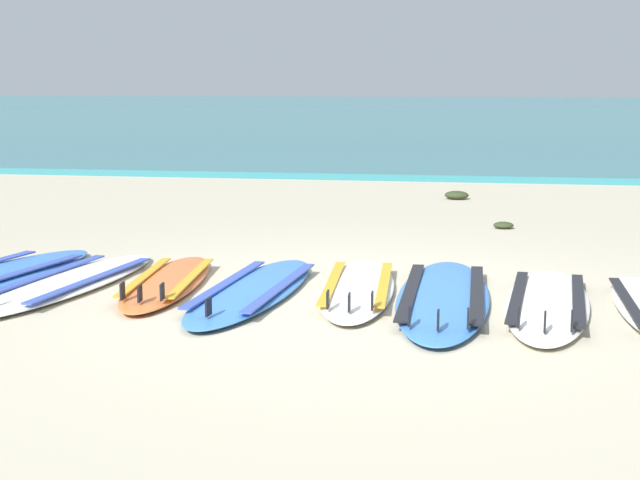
{
  "coord_description": "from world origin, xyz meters",
  "views": [
    {
      "loc": [
        0.8,
        -6.05,
        1.5
      ],
      "look_at": [
        -0.39,
        1.05,
        0.25
      ],
      "focal_mm": 52.4,
      "sensor_mm": 36.0,
      "label": 1
    }
  ],
  "objects": [
    {
      "name": "surfboard_4",
      "position": [
        -0.72,
        0.16,
        0.04
      ],
      "size": [
        0.74,
        2.28,
        0.18
      ],
      "color": "#3875CC",
      "rests_on": "ground"
    },
    {
      "name": "surfboard_6",
      "position": [
        0.61,
        0.17,
        0.04
      ],
      "size": [
        0.63,
        2.48,
        0.18
      ],
      "color": "#3875CC",
      "rests_on": "ground"
    },
    {
      "name": "surfboard_3",
      "position": [
        -1.39,
        0.31,
        0.04
      ],
      "size": [
        0.65,
        1.96,
        0.18
      ],
      "color": "orange",
      "rests_on": "ground"
    },
    {
      "name": "surfboard_7",
      "position": [
        1.29,
        0.11,
        0.04
      ],
      "size": [
        0.74,
        2.21,
        0.18
      ],
      "color": "silver",
      "rests_on": "ground"
    },
    {
      "name": "seaweed_clump_mid_sand",
      "position": [
        0.57,
        5.72,
        0.05
      ],
      "size": [
        0.3,
        0.24,
        0.11
      ],
      "primitive_type": "ellipsoid",
      "color": "#2D381E",
      "rests_on": "ground"
    },
    {
      "name": "seaweed_clump_near_shoreline",
      "position": [
        1.09,
        3.44,
        0.04
      ],
      "size": [
        0.2,
        0.16,
        0.07
      ],
      "primitive_type": "ellipsoid",
      "color": "#2D381E",
      "rests_on": "ground"
    },
    {
      "name": "ground_plane",
      "position": [
        0.0,
        0.0,
        0.0
      ],
      "size": [
        80.0,
        80.0,
        0.0
      ],
      "primitive_type": "plane",
      "color": "#B7AD93"
    },
    {
      "name": "surfboard_2",
      "position": [
        -2.1,
        0.17,
        0.04
      ],
      "size": [
        0.89,
        2.34,
        0.18
      ],
      "color": "white",
      "rests_on": "ground"
    },
    {
      "name": "sea",
      "position": [
        0.0,
        37.67,
        0.05
      ],
      "size": [
        80.0,
        60.0,
        0.1
      ],
      "primitive_type": "cube",
      "color": "teal",
      "rests_on": "ground"
    },
    {
      "name": "surfboard_5",
      "position": [
        -0.0,
        0.33,
        0.04
      ],
      "size": [
        0.63,
        2.06,
        0.18
      ],
      "color": "white",
      "rests_on": "ground"
    }
  ]
}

